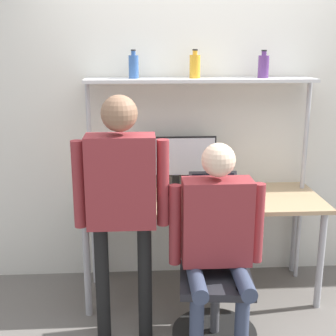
% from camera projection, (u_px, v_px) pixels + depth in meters
% --- Properties ---
extents(ground_plane, '(12.00, 12.00, 0.00)m').
position_uv_depth(ground_plane, '(206.00, 316.00, 3.37)').
color(ground_plane, slate).
extents(wall_back, '(8.00, 0.06, 2.70)m').
position_uv_depth(wall_back, '(196.00, 115.00, 3.74)').
color(wall_back, silver).
rests_on(wall_back, ground_plane).
extents(desk, '(1.81, 0.70, 0.78)m').
position_uv_depth(desk, '(201.00, 207.00, 3.54)').
color(desk, tan).
rests_on(desk, ground_plane).
extents(shelf_unit, '(1.71, 0.31, 1.65)m').
position_uv_depth(shelf_unit, '(200.00, 107.00, 3.53)').
color(shelf_unit, silver).
rests_on(shelf_unit, ground_plane).
extents(monitor, '(0.63, 0.18, 0.42)m').
position_uv_depth(monitor, '(176.00, 159.00, 3.66)').
color(monitor, black).
rests_on(monitor, desk).
extents(laptop, '(0.35, 0.22, 0.22)m').
position_uv_depth(laptop, '(214.00, 194.00, 3.40)').
color(laptop, '#333338').
rests_on(laptop, desk).
extents(cell_phone, '(0.07, 0.15, 0.01)m').
position_uv_depth(cell_phone, '(255.00, 204.00, 3.36)').
color(cell_phone, '#264C8C').
rests_on(cell_phone, desk).
extents(office_chair, '(0.56, 0.56, 0.91)m').
position_uv_depth(office_chair, '(215.00, 298.00, 3.08)').
color(office_chair, black).
rests_on(office_chair, ground_plane).
extents(person_seated, '(0.60, 0.46, 1.33)m').
position_uv_depth(person_seated, '(217.00, 230.00, 2.91)').
color(person_seated, '#38425B').
rests_on(person_seated, ground_plane).
extents(person_standing, '(0.59, 0.22, 1.62)m').
position_uv_depth(person_standing, '(121.00, 191.00, 2.85)').
color(person_standing, black).
rests_on(person_standing, ground_plane).
extents(bottle_blue, '(0.07, 0.07, 0.21)m').
position_uv_depth(bottle_blue, '(134.00, 66.00, 3.42)').
color(bottle_blue, '#335999').
rests_on(bottle_blue, shelf_unit).
extents(bottle_amber, '(0.08, 0.08, 0.21)m').
position_uv_depth(bottle_amber, '(195.00, 66.00, 3.45)').
color(bottle_amber, gold).
rests_on(bottle_amber, shelf_unit).
extents(bottle_purple, '(0.08, 0.08, 0.20)m').
position_uv_depth(bottle_purple, '(263.00, 66.00, 3.48)').
color(bottle_purple, '#593372').
rests_on(bottle_purple, shelf_unit).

